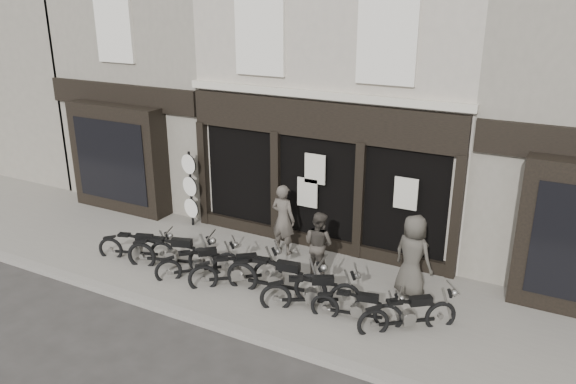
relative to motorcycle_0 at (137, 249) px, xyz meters
The scene contains 18 objects.
ground_plane 3.60m from the motorcycle_0, ahead, with size 90.00×90.00×0.00m, color #2D2B28.
pavement 3.65m from the motorcycle_0, 11.06° to the left, with size 30.00×4.20×0.12m, color slate.
kerb 3.87m from the motorcycle_0, 22.12° to the right, with size 30.00×0.25×0.13m, color gray.
central_building 7.72m from the motorcycle_0, 58.15° to the left, with size 7.30×6.22×8.34m.
neighbour_left 7.32m from the motorcycle_0, 116.01° to the left, with size 5.60×6.73×8.34m.
filler_left 12.92m from the motorcycle_0, 152.05° to the left, with size 11.00×6.00×8.20m, color gray.
motorcycle_0 is the anchor object (origin of this frame).
motorcycle_1 1.10m from the motorcycle_0, ahead, with size 2.17×0.99×1.07m.
motorcycle_2 1.87m from the motorcycle_0, ahead, with size 1.57×1.51×0.94m.
motorcycle_3 2.88m from the motorcycle_0, ahead, with size 1.78×1.53×1.01m.
motorcycle_4 3.88m from the motorcycle_0, ahead, with size 2.34×0.65×1.12m.
motorcycle_5 4.78m from the motorcycle_0, ahead, with size 1.91×1.26×1.01m.
motorcycle_6 5.80m from the motorcycle_0, ahead, with size 1.85×0.65×0.90m.
motorcycle_7 6.79m from the motorcycle_0, ahead, with size 1.71×1.47×0.97m.
man_left 3.67m from the motorcycle_0, 33.84° to the left, with size 0.66×0.43×1.80m, color #4D463F.
man_centre 4.52m from the motorcycle_0, 17.57° to the left, with size 0.76×0.59×1.55m, color #3C3630.
man_right 6.63m from the motorcycle_0, 13.18° to the left, with size 0.89×0.58×1.83m, color #403C35.
advert_sign_post 2.46m from the motorcycle_0, 92.73° to the left, with size 0.55×0.35×2.27m.
Camera 1 is at (5.61, -9.08, 6.31)m, focal length 35.00 mm.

